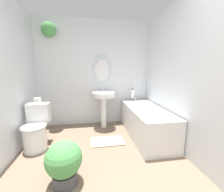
{
  "coord_description": "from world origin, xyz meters",
  "views": [
    {
      "loc": [
        -0.11,
        -0.52,
        1.3
      ],
      "look_at": [
        0.24,
        1.69,
        0.87
      ],
      "focal_mm": 22.0,
      "sensor_mm": 36.0,
      "label": 1
    }
  ],
  "objects_px": {
    "bathtub": "(145,121)",
    "toilet_paper_roll": "(38,101)",
    "pedestal_sink": "(104,100)",
    "toilet": "(36,130)",
    "shampoo_bottle": "(132,94)",
    "potted_plant": "(64,162)"
  },
  "relations": [
    {
      "from": "shampoo_bottle",
      "to": "toilet_paper_roll",
      "type": "bearing_deg",
      "value": -163.1
    },
    {
      "from": "pedestal_sink",
      "to": "bathtub",
      "type": "height_order",
      "value": "pedestal_sink"
    },
    {
      "from": "pedestal_sink",
      "to": "toilet_paper_roll",
      "type": "height_order",
      "value": "pedestal_sink"
    },
    {
      "from": "bathtub",
      "to": "potted_plant",
      "type": "height_order",
      "value": "bathtub"
    },
    {
      "from": "toilet",
      "to": "pedestal_sink",
      "type": "xyz_separation_m",
      "value": [
        1.19,
        0.65,
        0.33
      ]
    },
    {
      "from": "pedestal_sink",
      "to": "toilet_paper_roll",
      "type": "relative_size",
      "value": 8.29
    },
    {
      "from": "bathtub",
      "to": "potted_plant",
      "type": "distance_m",
      "value": 1.7
    },
    {
      "from": "toilet_paper_roll",
      "to": "potted_plant",
      "type": "bearing_deg",
      "value": -60.41
    },
    {
      "from": "bathtub",
      "to": "potted_plant",
      "type": "bearing_deg",
      "value": -143.91
    },
    {
      "from": "potted_plant",
      "to": "toilet",
      "type": "bearing_deg",
      "value": 124.54
    },
    {
      "from": "toilet",
      "to": "bathtub",
      "type": "bearing_deg",
      "value": 3.85
    },
    {
      "from": "toilet",
      "to": "pedestal_sink",
      "type": "height_order",
      "value": "pedestal_sink"
    },
    {
      "from": "pedestal_sink",
      "to": "toilet_paper_roll",
      "type": "distance_m",
      "value": 1.29
    },
    {
      "from": "pedestal_sink",
      "to": "shampoo_bottle",
      "type": "height_order",
      "value": "pedestal_sink"
    },
    {
      "from": "pedestal_sink",
      "to": "bathtub",
      "type": "distance_m",
      "value": 0.99
    },
    {
      "from": "shampoo_bottle",
      "to": "potted_plant",
      "type": "distance_m",
      "value": 2.12
    },
    {
      "from": "pedestal_sink",
      "to": "toilet_paper_roll",
      "type": "xyz_separation_m",
      "value": [
        -1.19,
        -0.47,
        0.13
      ]
    },
    {
      "from": "pedestal_sink",
      "to": "potted_plant",
      "type": "height_order",
      "value": "pedestal_sink"
    },
    {
      "from": "toilet",
      "to": "shampoo_bottle",
      "type": "bearing_deg",
      "value": 21.87
    },
    {
      "from": "pedestal_sink",
      "to": "bathtub",
      "type": "xyz_separation_m",
      "value": [
        0.77,
        -0.52,
        -0.34
      ]
    },
    {
      "from": "bathtub",
      "to": "toilet_paper_roll",
      "type": "distance_m",
      "value": 2.02
    },
    {
      "from": "pedestal_sink",
      "to": "shampoo_bottle",
      "type": "distance_m",
      "value": 0.71
    }
  ]
}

